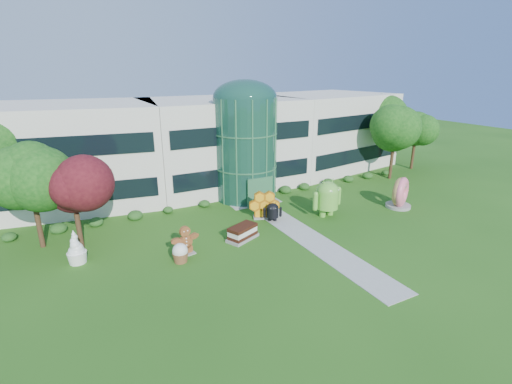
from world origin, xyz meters
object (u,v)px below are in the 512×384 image
donut (400,192)px  android_green (327,196)px  android_black (272,211)px  gingerbread (185,240)px

donut → android_green: bearing=140.8°
android_green → android_black: size_ratio=1.92×
android_green → donut: (7.24, -1.50, -0.35)m
android_black → gingerbread: size_ratio=0.82×
gingerbread → android_green: bearing=-4.9°
donut → gingerbread: 20.43m
android_black → android_green: bearing=9.3°
android_black → gingerbread: gingerbread is taller
android_green → gingerbread: 13.25m
android_green → gingerbread: android_green is taller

